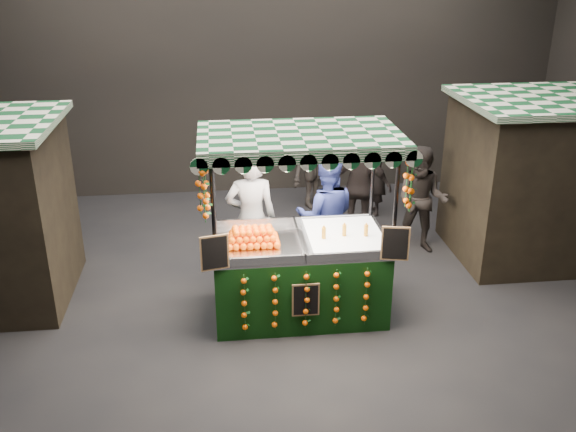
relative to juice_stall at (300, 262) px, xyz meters
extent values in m
plane|color=black|center=(-0.22, -0.04, -0.79)|extent=(12.00, 12.00, 0.00)
cube|color=black|center=(-0.22, 4.96, 1.71)|extent=(12.00, 0.10, 5.00)
cube|color=black|center=(-0.22, -5.04, 1.71)|extent=(12.00, 0.10, 5.00)
cube|color=black|center=(4.18, 1.46, 0.46)|extent=(2.80, 2.00, 2.50)
cube|color=#0F4821|center=(4.18, 1.46, 1.76)|extent=(3.00, 2.20, 0.10)
cube|color=black|center=(-0.01, 0.04, -0.28)|extent=(2.27, 1.24, 1.03)
cube|color=silver|center=(-0.01, 0.04, 0.26)|extent=(2.27, 1.24, 0.04)
cylinder|color=black|center=(-1.11, -0.55, 0.44)|extent=(0.05, 0.05, 2.47)
cylinder|color=black|center=(1.09, -0.55, 0.44)|extent=(0.05, 0.05, 2.47)
cylinder|color=black|center=(-1.11, 0.63, 0.44)|extent=(0.05, 0.05, 2.47)
cylinder|color=black|center=(1.09, 0.63, 0.44)|extent=(0.05, 0.05, 2.47)
cube|color=#0F4821|center=(-0.01, 0.04, 1.72)|extent=(2.52, 1.49, 0.08)
cube|color=white|center=(0.61, 0.04, 0.32)|extent=(1.01, 1.11, 0.08)
cube|color=black|center=(-1.12, -0.61, 0.49)|extent=(0.35, 0.10, 0.45)
cube|color=black|center=(1.10, -0.61, 0.49)|extent=(0.35, 0.10, 0.45)
cube|color=black|center=(-0.01, -0.62, -0.23)|extent=(0.35, 0.03, 0.45)
imported|color=#929298|center=(-0.59, 1.00, 0.22)|extent=(0.74, 0.49, 2.04)
imported|color=navy|center=(0.55, 1.15, 0.15)|extent=(0.99, 0.81, 1.88)
imported|color=black|center=(2.23, 1.76, 0.10)|extent=(1.08, 0.99, 1.78)
imported|color=black|center=(1.37, 2.46, 0.11)|extent=(1.15, 0.82, 1.81)
imported|color=black|center=(0.80, 3.87, 0.02)|extent=(1.21, 1.07, 1.63)
imported|color=#2B2523|center=(-4.72, 3.82, -0.02)|extent=(0.88, 0.72, 1.55)
imported|color=#2D2825|center=(4.28, 3.11, 0.02)|extent=(1.20, 1.54, 1.63)
imported|color=black|center=(1.89, 3.40, -0.03)|extent=(0.43, 0.60, 1.53)
camera|label=1|loc=(-1.03, -7.50, 3.86)|focal=39.55mm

